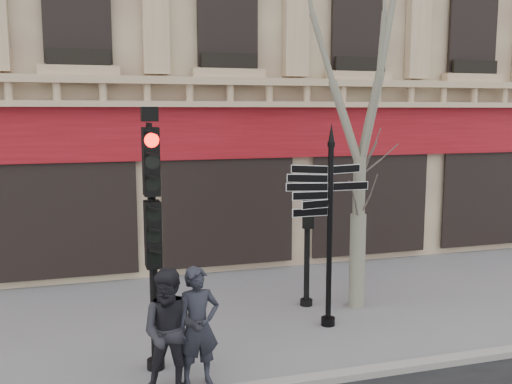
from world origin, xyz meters
TOP-DOWN VIEW (x-y plane):
  - ground at (0.00, 0.00)m, footprint 80.00×80.00m
  - kerb at (0.00, -1.40)m, footprint 80.00×0.25m
  - fingerpost at (0.97, 0.76)m, footprint 1.88×1.88m
  - traffic_signal_main at (-2.47, -0.18)m, footprint 0.47×0.34m
  - traffic_signal_secondary at (0.98, 1.95)m, footprint 0.56×0.49m
  - plane_tree at (1.96, 1.56)m, footprint 2.92×2.92m
  - pedestrian_a at (-1.90, -0.90)m, footprint 0.72×0.52m
  - pedestrian_b at (-2.33, -1.09)m, footprint 1.07×0.92m

SIDE VIEW (x-z plane):
  - ground at x=0.00m, z-range 0.00..0.00m
  - kerb at x=0.00m, z-range 0.00..0.12m
  - pedestrian_a at x=-1.90m, z-range 0.00..1.84m
  - pedestrian_b at x=-2.33m, z-range 0.00..1.89m
  - traffic_signal_secondary at x=0.98m, z-range 0.55..3.32m
  - fingerpost at x=0.97m, z-range 0.67..4.59m
  - traffic_signal_main at x=-2.47m, z-range 0.55..4.76m
  - plane_tree at x=1.96m, z-range 1.57..9.33m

